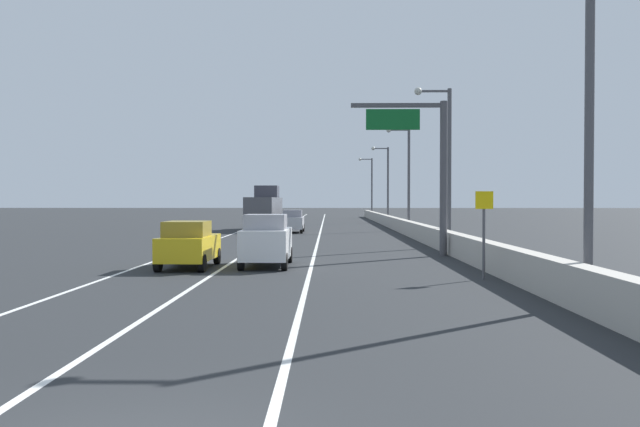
{
  "coord_description": "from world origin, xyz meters",
  "views": [
    {
      "loc": [
        2.2,
        -6.68,
        2.69
      ],
      "look_at": [
        1.48,
        47.93,
        1.58
      ],
      "focal_mm": 36.5,
      "sensor_mm": 36.0,
      "label": 1
    }
  ],
  "objects_px": {
    "speed_advisory_sign": "(484,228)",
    "car_yellow_0": "(189,245)",
    "lamp_post_right_fourth": "(386,179)",
    "lamp_post_right_third": "(406,171)",
    "lamp_post_right_fifth": "(370,183)",
    "box_truck": "(264,210)",
    "lamp_post_right_near": "(579,98)",
    "car_gray_2": "(271,212)",
    "car_silver_4": "(293,221)",
    "car_white_3": "(267,241)",
    "car_blue_1": "(274,217)",
    "lamp_post_right_second": "(445,155)",
    "overhead_sign_gantry": "(428,158)"
  },
  "relations": [
    {
      "from": "speed_advisory_sign",
      "to": "box_truck",
      "type": "height_order",
      "value": "box_truck"
    },
    {
      "from": "speed_advisory_sign",
      "to": "lamp_post_right_third",
      "type": "height_order",
      "value": "lamp_post_right_third"
    },
    {
      "from": "lamp_post_right_fifth",
      "to": "car_gray_2",
      "type": "xyz_separation_m",
      "value": [
        -14.76,
        -3.66,
        -4.31
      ]
    },
    {
      "from": "lamp_post_right_second",
      "to": "lamp_post_right_near",
      "type": "bearing_deg",
      "value": -90.62
    },
    {
      "from": "lamp_post_right_fourth",
      "to": "car_silver_4",
      "type": "xyz_separation_m",
      "value": [
        -9.86,
        -24.35,
        -4.37
      ]
    },
    {
      "from": "car_blue_1",
      "to": "car_silver_4",
      "type": "height_order",
      "value": "car_silver_4"
    },
    {
      "from": "lamp_post_right_near",
      "to": "car_gray_2",
      "type": "xyz_separation_m",
      "value": [
        -14.86,
        78.47,
        -4.31
      ]
    },
    {
      "from": "speed_advisory_sign",
      "to": "car_white_3",
      "type": "relative_size",
      "value": 0.74
    },
    {
      "from": "car_blue_1",
      "to": "car_gray_2",
      "type": "height_order",
      "value": "car_gray_2"
    },
    {
      "from": "lamp_post_right_second",
      "to": "car_gray_2",
      "type": "bearing_deg",
      "value": 104.59
    },
    {
      "from": "speed_advisory_sign",
      "to": "lamp_post_right_second",
      "type": "bearing_deg",
      "value": 84.88
    },
    {
      "from": "lamp_post_right_second",
      "to": "lamp_post_right_fourth",
      "type": "xyz_separation_m",
      "value": [
        0.24,
        41.07,
        0.0
      ]
    },
    {
      "from": "car_gray_2",
      "to": "car_yellow_0",
      "type": "bearing_deg",
      "value": -87.63
    },
    {
      "from": "box_truck",
      "to": "car_blue_1",
      "type": "bearing_deg",
      "value": 89.49
    },
    {
      "from": "car_blue_1",
      "to": "car_silver_4",
      "type": "distance_m",
      "value": 13.38
    },
    {
      "from": "lamp_post_right_near",
      "to": "car_blue_1",
      "type": "height_order",
      "value": "lamp_post_right_near"
    },
    {
      "from": "overhead_sign_gantry",
      "to": "lamp_post_right_third",
      "type": "xyz_separation_m",
      "value": [
        2.03,
        26.3,
        0.59
      ]
    },
    {
      "from": "lamp_post_right_near",
      "to": "lamp_post_right_second",
      "type": "bearing_deg",
      "value": 89.38
    },
    {
      "from": "speed_advisory_sign",
      "to": "car_blue_1",
      "type": "height_order",
      "value": "speed_advisory_sign"
    },
    {
      "from": "speed_advisory_sign",
      "to": "car_gray_2",
      "type": "bearing_deg",
      "value": 100.62
    },
    {
      "from": "lamp_post_right_third",
      "to": "car_yellow_0",
      "type": "bearing_deg",
      "value": -111.07
    },
    {
      "from": "lamp_post_right_fourth",
      "to": "car_gray_2",
      "type": "relative_size",
      "value": 2.1
    },
    {
      "from": "lamp_post_right_near",
      "to": "lamp_post_right_fifth",
      "type": "relative_size",
      "value": 1.0
    },
    {
      "from": "car_silver_4",
      "to": "car_blue_1",
      "type": "bearing_deg",
      "value": 101.8
    },
    {
      "from": "car_silver_4",
      "to": "box_truck",
      "type": "distance_m",
      "value": 5.27
    },
    {
      "from": "lamp_post_right_near",
      "to": "car_yellow_0",
      "type": "relative_size",
      "value": 2.28
    },
    {
      "from": "lamp_post_right_fourth",
      "to": "car_yellow_0",
      "type": "bearing_deg",
      "value": -103.27
    },
    {
      "from": "lamp_post_right_third",
      "to": "box_truck",
      "type": "xyz_separation_m",
      "value": [
        -12.65,
        0.55,
        -3.47
      ]
    },
    {
      "from": "speed_advisory_sign",
      "to": "car_yellow_0",
      "type": "bearing_deg",
      "value": 161.88
    },
    {
      "from": "box_truck",
      "to": "lamp_post_right_second",
      "type": "bearing_deg",
      "value": -59.48
    },
    {
      "from": "speed_advisory_sign",
      "to": "overhead_sign_gantry",
      "type": "bearing_deg",
      "value": 92.67
    },
    {
      "from": "lamp_post_right_near",
      "to": "lamp_post_right_fourth",
      "type": "distance_m",
      "value": 61.6
    },
    {
      "from": "lamp_post_right_second",
      "to": "box_truck",
      "type": "height_order",
      "value": "lamp_post_right_second"
    },
    {
      "from": "overhead_sign_gantry",
      "to": "lamp_post_right_fourth",
      "type": "distance_m",
      "value": 46.88
    },
    {
      "from": "lamp_post_right_fourth",
      "to": "car_silver_4",
      "type": "bearing_deg",
      "value": -112.04
    },
    {
      "from": "car_gray_2",
      "to": "car_white_3",
      "type": "distance_m",
      "value": 69.26
    },
    {
      "from": "lamp_post_right_third",
      "to": "car_blue_1",
      "type": "distance_m",
      "value": 16.23
    },
    {
      "from": "lamp_post_right_fifth",
      "to": "box_truck",
      "type": "xyz_separation_m",
      "value": [
        -12.1,
        -40.52,
        -3.47
      ]
    },
    {
      "from": "lamp_post_right_third",
      "to": "car_yellow_0",
      "type": "height_order",
      "value": "lamp_post_right_third"
    },
    {
      "from": "lamp_post_right_second",
      "to": "lamp_post_right_fourth",
      "type": "height_order",
      "value": "same"
    },
    {
      "from": "lamp_post_right_near",
      "to": "car_silver_4",
      "type": "height_order",
      "value": "lamp_post_right_near"
    },
    {
      "from": "speed_advisory_sign",
      "to": "lamp_post_right_fourth",
      "type": "distance_m",
      "value": 56.45
    },
    {
      "from": "lamp_post_right_third",
      "to": "car_yellow_0",
      "type": "xyz_separation_m",
      "value": [
        -12.42,
        -32.23,
        -4.38
      ]
    },
    {
      "from": "speed_advisory_sign",
      "to": "box_truck",
      "type": "bearing_deg",
      "value": 106.94
    },
    {
      "from": "lamp_post_right_third",
      "to": "car_gray_2",
      "type": "distance_m",
      "value": 40.64
    },
    {
      "from": "car_silver_4",
      "to": "box_truck",
      "type": "height_order",
      "value": "box_truck"
    },
    {
      "from": "lamp_post_right_fifth",
      "to": "car_blue_1",
      "type": "height_order",
      "value": "lamp_post_right_fifth"
    },
    {
      "from": "speed_advisory_sign",
      "to": "lamp_post_right_second",
      "type": "height_order",
      "value": "lamp_post_right_second"
    },
    {
      "from": "car_gray_2",
      "to": "lamp_post_right_second",
      "type": "bearing_deg",
      "value": -75.41
    },
    {
      "from": "car_silver_4",
      "to": "lamp_post_right_third",
      "type": "bearing_deg",
      "value": 21.2
    }
  ]
}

